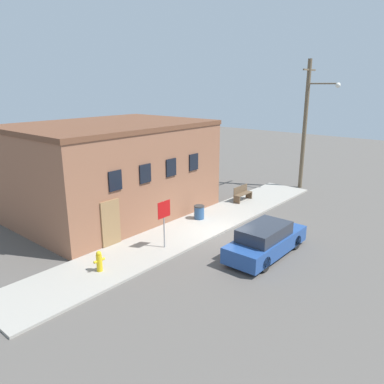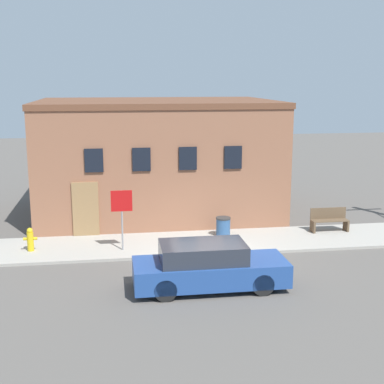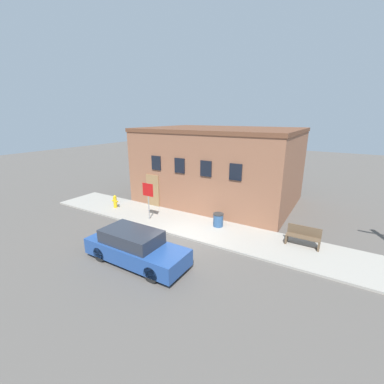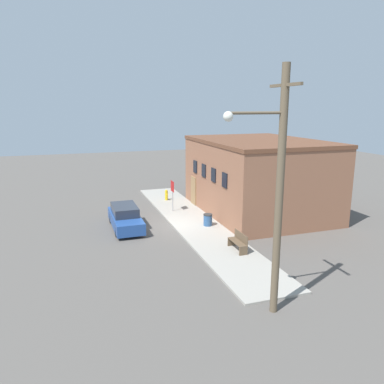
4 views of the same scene
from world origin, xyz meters
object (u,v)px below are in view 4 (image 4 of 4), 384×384
(fire_hydrant, at_px, (166,195))
(parked_car, at_px, (125,217))
(utility_pole, at_px, (277,188))
(stop_sign, at_px, (172,190))
(bench, at_px, (239,242))
(trash_bin, at_px, (208,220))

(fire_hydrant, relative_size, parked_car, 0.19)
(utility_pole, bearing_deg, fire_hydrant, 178.07)
(fire_hydrant, xyz_separation_m, utility_pole, (17.01, -0.57, 4.13))
(stop_sign, relative_size, parked_car, 0.48)
(stop_sign, xyz_separation_m, utility_pole, (13.79, -0.17, 3.02))
(bench, bearing_deg, trash_bin, -179.52)
(bench, relative_size, parked_car, 0.33)
(trash_bin, height_order, parked_car, parked_car)
(trash_bin, distance_m, parked_car, 5.10)
(trash_bin, height_order, utility_pole, utility_pole)
(fire_hydrant, distance_m, trash_bin, 7.13)
(trash_bin, bearing_deg, stop_sign, -163.14)
(stop_sign, bearing_deg, trash_bin, 16.86)
(utility_pole, relative_size, parked_car, 1.95)
(trash_bin, bearing_deg, bench, 0.48)
(parked_car, bearing_deg, fire_hydrant, 143.82)
(fire_hydrant, height_order, stop_sign, stop_sign)
(fire_hydrant, relative_size, utility_pole, 0.10)
(bench, bearing_deg, utility_pole, -13.86)
(fire_hydrant, bearing_deg, bench, 4.08)
(utility_pole, height_order, parked_car, utility_pole)
(parked_car, bearing_deg, trash_bin, 73.21)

